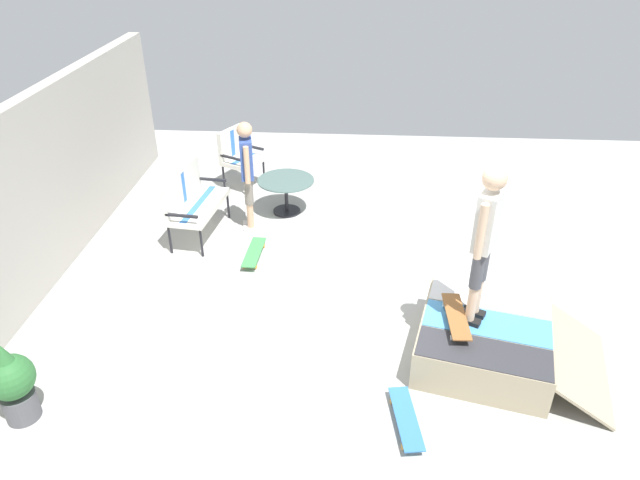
# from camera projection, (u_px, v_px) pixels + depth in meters

# --- Properties ---
(ground_plane) EXTENTS (12.00, 12.00, 0.10)m
(ground_plane) POSITION_uv_depth(u_px,v_px,m) (351.00, 303.00, 7.31)
(ground_plane) COLOR #A8A8A3
(back_wall_cinderblock) EXTENTS (9.00, 0.20, 2.36)m
(back_wall_cinderblock) POSITION_uv_depth(u_px,v_px,m) (22.00, 208.00, 6.91)
(back_wall_cinderblock) COLOR #ADA89E
(back_wall_cinderblock) RESTS_ON ground_plane
(skate_ramp) EXTENTS (1.89, 2.27, 0.47)m
(skate_ramp) POSITION_uv_depth(u_px,v_px,m) (487.00, 340.00, 6.25)
(skate_ramp) COLOR tan
(skate_ramp) RESTS_ON ground_plane
(patio_bench) EXTENTS (1.31, 0.70, 1.02)m
(patio_bench) POSITION_uv_depth(u_px,v_px,m) (191.00, 197.00, 8.41)
(patio_bench) COLOR black
(patio_bench) RESTS_ON ground_plane
(patio_chair_near_house) EXTENTS (0.80, 0.77, 1.02)m
(patio_chair_near_house) POSITION_uv_depth(u_px,v_px,m) (237.00, 152.00, 9.93)
(patio_chair_near_house) COLOR black
(patio_chair_near_house) RESTS_ON ground_plane
(patio_table) EXTENTS (0.90, 0.90, 0.57)m
(patio_table) POSITION_uv_depth(u_px,v_px,m) (286.00, 189.00, 9.14)
(patio_table) COLOR black
(patio_table) RESTS_ON ground_plane
(person_watching) EXTENTS (0.47, 0.29, 1.69)m
(person_watching) POSITION_uv_depth(u_px,v_px,m) (247.00, 168.00, 8.41)
(person_watching) COLOR silver
(person_watching) RESTS_ON ground_plane
(person_skater) EXTENTS (0.44, 0.34, 1.77)m
(person_skater) POSITION_uv_depth(u_px,v_px,m) (485.00, 235.00, 5.68)
(person_skater) COLOR black
(person_skater) RESTS_ON skate_ramp
(skateboard_by_bench) EXTENTS (0.81, 0.24, 0.10)m
(skateboard_by_bench) POSITION_uv_depth(u_px,v_px,m) (254.00, 252.00, 8.10)
(skateboard_by_bench) COLOR #3F8C4C
(skateboard_by_bench) RESTS_ON ground_plane
(skateboard_spare) EXTENTS (0.82, 0.32, 0.10)m
(skateboard_spare) POSITION_uv_depth(u_px,v_px,m) (406.00, 418.00, 5.50)
(skateboard_spare) COLOR #3372B2
(skateboard_spare) RESTS_ON ground_plane
(skateboard_on_ramp) EXTENTS (0.80, 0.22, 0.10)m
(skateboard_on_ramp) POSITION_uv_depth(u_px,v_px,m) (456.00, 317.00, 6.10)
(skateboard_on_ramp) COLOR brown
(skateboard_on_ramp) RESTS_ON skate_ramp
(potted_plant) EXTENTS (0.44, 0.44, 0.92)m
(potted_plant) POSITION_uv_depth(u_px,v_px,m) (12.00, 381.00, 5.40)
(potted_plant) COLOR #515156
(potted_plant) RESTS_ON ground_plane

